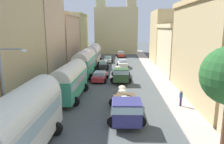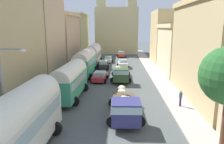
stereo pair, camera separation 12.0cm
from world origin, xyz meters
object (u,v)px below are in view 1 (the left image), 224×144
Objects in this scene: parked_bus_1 at (70,79)px; car_1 at (121,54)px; pedestrian_1 at (181,98)px; parked_bus_2 at (85,62)px; parked_bus_3 at (93,53)px; car_4 at (108,59)px; cargo_truck_0 at (126,106)px; parked_bus_0 at (22,120)px; car_2 at (100,76)px; cargo_truck_1 at (121,73)px; car_3 at (103,65)px; car_0 at (123,63)px; streetlamp_near at (7,88)px.

parked_bus_1 is 2.07× the size of car_1.
parked_bus_2 is at bearing 130.56° from pedestrian_1.
parked_bus_2 is 1.03× the size of parked_bus_3.
car_4 is at bearing 39.53° from parked_bus_3.
cargo_truck_0 is at bearing -89.66° from car_1.
car_2 is (2.94, 18.96, -1.66)m from parked_bus_0.
parked_bus_0 is at bearing -95.15° from car_4.
cargo_truck_1 reaches higher than car_4.
parked_bus_2 is at bearing -105.17° from car_1.
parked_bus_1 is 11.30m from parked_bus_2.
car_3 is 2.39× the size of pedestrian_1.
car_0 is 14.79m from car_1.
streetlamp_near reaches higher than cargo_truck_1.
car_1 is (-0.23, 39.06, -0.41)m from cargo_truck_0.
cargo_truck_1 is 1.76× the size of car_0.
parked_bus_2 is at bearing -113.55° from car_3.
cargo_truck_0 is 0.99× the size of cargo_truck_1.
car_4 is (0.30, 16.95, -0.00)m from car_2.
parked_bus_1 reaches higher than car_3.
parked_bus_1 is 8.41m from car_2.
parked_bus_3 is 7.39m from car_0.
cargo_truck_1 reaches higher than car_2.
parked_bus_2 is 11.03m from parked_bus_3.
cargo_truck_0 is 9.37m from streetlamp_near.
parked_bus_3 is at bearing 100.62° from car_2.
parked_bus_0 is at bearing -139.26° from cargo_truck_0.
car_3 is 21.73m from pedestrian_1.
parked_bus_3 reaches higher than pedestrian_1.
parked_bus_2 reaches higher than car_4.
parked_bus_1 reaches higher than cargo_truck_1.
car_3 is 7.66m from car_4.
pedestrian_1 is (9.25, -19.66, 0.22)m from car_3.
streetlamp_near is (-4.71, -34.56, 3.25)m from car_4.
car_0 is at bearing -29.98° from parked_bus_3.
parked_bus_1 is at bearing -126.03° from cargo_truck_1.
pedestrian_1 is at bearing -64.82° from car_3.
car_3 is 0.64× the size of streetlamp_near.
parked_bus_2 reaches higher than cargo_truck_0.
parked_bus_3 is 4.23m from car_4.
parked_bus_3 is 2.20× the size of car_0.
pedestrian_1 is (11.77, -24.83, -1.32)m from parked_bus_3.
cargo_truck_1 is 25.63m from car_1.
car_4 is (-3.25, 6.10, -0.10)m from car_0.
car_0 reaches higher than car_4.
parked_bus_3 reaches higher than car_3.
car_2 is at bearing -79.38° from parked_bus_3.
parked_bus_3 is 15.63m from cargo_truck_1.
cargo_truck_1 is at bearing -90.31° from car_1.
parked_bus_0 reaches higher than cargo_truck_0.
car_2 is at bearing -97.27° from car_1.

